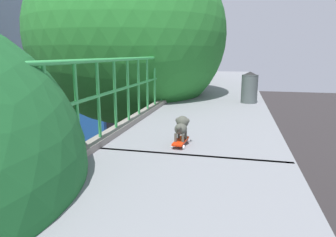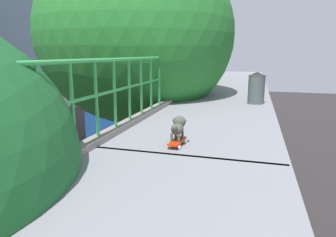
{
  "view_description": "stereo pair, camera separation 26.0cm",
  "coord_description": "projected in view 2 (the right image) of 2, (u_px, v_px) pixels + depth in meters",
  "views": [
    {
      "loc": [
        1.61,
        -2.61,
        7.38
      ],
      "look_at": [
        0.5,
        2.14,
        6.32
      ],
      "focal_mm": 32.01,
      "sensor_mm": 36.0,
      "label": 1
    },
    {
      "loc": [
        1.86,
        -2.54,
        7.38
      ],
      "look_at": [
        0.5,
        2.14,
        6.32
      ],
      "focal_mm": 32.01,
      "sensor_mm": 36.0,
      "label": 2
    }
  ],
  "objects": [
    {
      "name": "roadside_tree_far",
      "position": [
        173.0,
        57.0,
        14.45
      ],
      "size": [
        4.1,
        4.1,
        9.13
      ],
      "color": "brown",
      "rests_on": "ground"
    },
    {
      "name": "toy_skateboard",
      "position": [
        177.0,
        141.0,
        4.13
      ],
      "size": [
        0.2,
        0.46,
        0.08
      ],
      "color": "red",
      "rests_on": "overpass_deck"
    },
    {
      "name": "overpass_deck",
      "position": [
        157.0,
        210.0,
        2.94
      ],
      "size": [
        2.63,
        38.73,
        0.52
      ],
      "color": "gray",
      "rests_on": "bridge_pier"
    },
    {
      "name": "roadside_tree_mid",
      "position": [
        136.0,
        36.0,
        9.27
      ],
      "size": [
        5.99,
        5.99,
        10.65
      ],
      "color": "#493E26",
      "rests_on": "ground"
    },
    {
      "name": "car_green_fifth",
      "position": [
        114.0,
        177.0,
        16.73
      ],
      "size": [
        1.9,
        4.4,
        1.28
      ],
      "color": "#1A6334",
      "rests_on": "ground"
    },
    {
      "name": "car_grey_fourth",
      "position": [
        21.0,
        193.0,
        14.6
      ],
      "size": [
        1.84,
        4.18,
        1.52
      ],
      "color": "slate",
      "rests_on": "ground"
    },
    {
      "name": "city_bus",
      "position": [
        129.0,
        117.0,
        26.97
      ],
      "size": [
        2.75,
        10.27,
        3.2
      ],
      "color": "#1D4A91",
      "rests_on": "ground"
    },
    {
      "name": "small_dog",
      "position": [
        178.0,
        126.0,
        4.13
      ],
      "size": [
        0.2,
        0.37,
        0.32
      ],
      "color": "#45483E",
      "rests_on": "toy_skateboard"
    },
    {
      "name": "litter_bin",
      "position": [
        256.0,
        87.0,
        7.55
      ],
      "size": [
        0.42,
        0.42,
        0.8
      ],
      "color": "#454E4D",
      "rests_on": "overpass_deck"
    },
    {
      "name": "green_railing",
      "position": [
        43.0,
        145.0,
        3.16
      ],
      "size": [
        0.2,
        36.79,
        1.18
      ],
      "color": "gray",
      "rests_on": "overpass_deck"
    }
  ]
}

